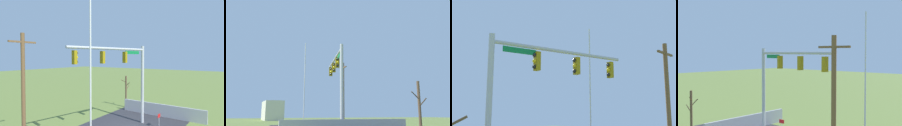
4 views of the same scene
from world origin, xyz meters
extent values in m
cylinder|color=#B2B5BA|center=(2.19, -0.37, 3.65)|extent=(0.28, 0.28, 7.29)
cylinder|color=#B2B5BA|center=(-1.75, 0.48, 6.94)|extent=(7.93, 1.90, 0.20)
cube|color=#0F7238|center=(0.77, -0.06, 6.66)|extent=(1.77, 0.41, 0.28)
cube|color=#937A0F|center=(-0.17, 0.14, 6.24)|extent=(0.31, 0.40, 0.96)
sphere|color=black|center=(-0.02, 0.11, 6.54)|extent=(0.22, 0.22, 0.22)
sphere|color=yellow|center=(-0.02, 0.11, 6.24)|extent=(0.22, 0.22, 0.22)
sphere|color=black|center=(-0.02, 0.11, 5.94)|extent=(0.22, 0.22, 0.22)
cube|color=#937A0F|center=(-2.62, 0.67, 6.24)|extent=(0.31, 0.40, 0.96)
sphere|color=black|center=(-2.47, 0.64, 6.54)|extent=(0.22, 0.22, 0.22)
sphere|color=yellow|center=(-2.47, 0.64, 6.24)|extent=(0.22, 0.22, 0.22)
sphere|color=black|center=(-2.47, 0.64, 5.94)|extent=(0.22, 0.22, 0.22)
cube|color=#937A0F|center=(-5.06, 1.19, 6.24)|extent=(0.31, 0.40, 0.96)
sphere|color=black|center=(-4.92, 1.16, 6.54)|extent=(0.22, 0.22, 0.22)
sphere|color=yellow|center=(-4.92, 1.16, 6.24)|extent=(0.22, 0.22, 0.22)
sphere|color=black|center=(-4.92, 1.16, 5.94)|extent=(0.22, 0.22, 0.22)
cylinder|color=silver|center=(-6.41, -1.44, 4.82)|extent=(0.10, 0.10, 9.64)
cylinder|color=brown|center=(-7.38, 3.63, 3.93)|extent=(0.26, 0.26, 7.86)
cube|color=brown|center=(-7.38, 3.63, 7.26)|extent=(1.90, 0.12, 0.12)
cylinder|color=brown|center=(5.96, 4.05, 3.29)|extent=(0.54, 0.47, 0.39)
camera|label=1|loc=(-14.51, -8.60, 6.28)|focal=31.30mm
camera|label=2|loc=(20.20, -7.54, 1.64)|focal=38.98mm
camera|label=3|loc=(9.54, 11.31, 3.43)|focal=47.49mm
camera|label=4|loc=(-16.29, 16.79, 6.99)|focal=49.57mm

